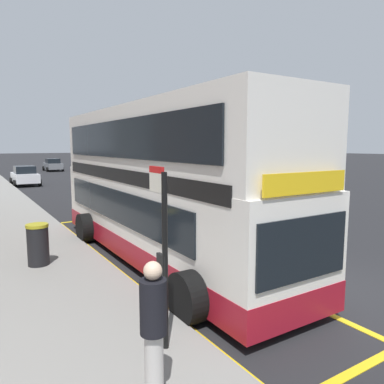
# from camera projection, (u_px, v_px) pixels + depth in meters

# --- Properties ---
(ground_plane) EXTENTS (260.00, 260.00, 0.00)m
(ground_plane) POSITION_uv_depth(u_px,v_px,m) (53.00, 180.00, 35.38)
(ground_plane) COLOR black
(double_decker_bus) EXTENTS (3.15, 10.79, 4.40)m
(double_decker_bus) POSITION_uv_depth(u_px,v_px,m) (159.00, 189.00, 10.58)
(double_decker_bus) COLOR white
(double_decker_bus) RESTS_ON ground
(bus_bay_markings) EXTENTS (2.82, 13.24, 0.01)m
(bus_bay_markings) POSITION_uv_depth(u_px,v_px,m) (154.00, 258.00, 10.84)
(bus_bay_markings) COLOR gold
(bus_bay_markings) RESTS_ON ground
(bus_stop_sign) EXTENTS (0.09, 0.51, 2.87)m
(bus_stop_sign) POSITION_uv_depth(u_px,v_px,m) (163.00, 245.00, 5.63)
(bus_stop_sign) COLOR black
(bus_stop_sign) RESTS_ON pavement_near
(parked_car_white_far) EXTENTS (2.09, 4.20, 1.62)m
(parked_car_white_far) POSITION_uv_depth(u_px,v_px,m) (25.00, 176.00, 30.39)
(parked_car_white_far) COLOR silver
(parked_car_white_far) RESTS_ON ground
(parked_car_grey_behind) EXTENTS (2.09, 4.20, 1.62)m
(parked_car_grey_behind) POSITION_uv_depth(u_px,v_px,m) (53.00, 165.00, 47.29)
(parked_car_grey_behind) COLOR slate
(parked_car_grey_behind) RESTS_ON ground
(parked_car_silver_distant) EXTENTS (2.09, 4.20, 1.62)m
(parked_car_silver_distant) POSITION_uv_depth(u_px,v_px,m) (162.00, 187.00, 22.03)
(parked_car_silver_distant) COLOR #B2B5BA
(parked_car_silver_distant) RESTS_ON ground
(parked_car_teal_ahead) EXTENTS (2.09, 4.20, 1.62)m
(parked_car_teal_ahead) POSITION_uv_depth(u_px,v_px,m) (140.00, 177.00, 28.91)
(parked_car_teal_ahead) COLOR #196066
(parked_car_teal_ahead) RESTS_ON ground
(pedestrian_waiting_near_sign) EXTENTS (0.34, 0.34, 1.80)m
(pedestrian_waiting_near_sign) POSITION_uv_depth(u_px,v_px,m) (154.00, 325.00, 4.51)
(pedestrian_waiting_near_sign) COLOR #B7B2AD
(pedestrian_waiting_near_sign) RESTS_ON pavement_near
(litter_bin) EXTENTS (0.58, 0.58, 1.12)m
(litter_bin) POSITION_uv_depth(u_px,v_px,m) (38.00, 244.00, 9.72)
(litter_bin) COLOR black
(litter_bin) RESTS_ON pavement_near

